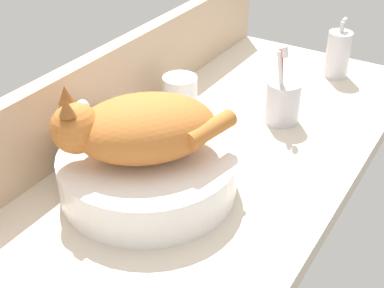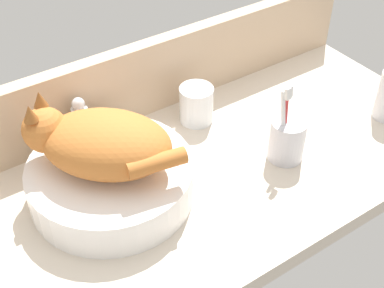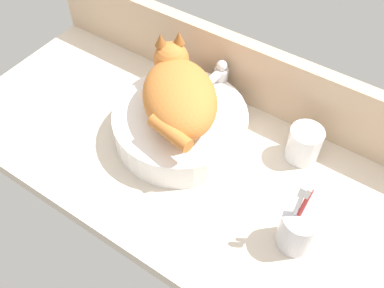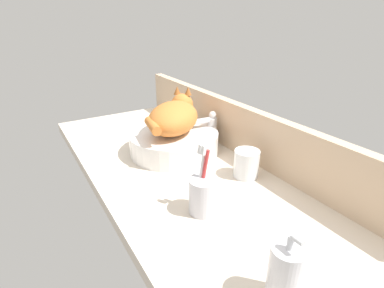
{
  "view_description": "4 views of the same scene",
  "coord_description": "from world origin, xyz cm",
  "px_view_note": "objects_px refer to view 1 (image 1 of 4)",
  "views": [
    {
      "loc": [
        -75.54,
        -44.15,
        61.64
      ],
      "look_at": [
        -4.54,
        -0.41,
        7.81
      ],
      "focal_mm": 50.0,
      "sensor_mm": 36.0,
      "label": 1
    },
    {
      "loc": [
        -41.13,
        -67.17,
        77.85
      ],
      "look_at": [
        2.9,
        -2.28,
        11.31
      ],
      "focal_mm": 50.0,
      "sensor_mm": 36.0,
      "label": 2
    },
    {
      "loc": [
        30.11,
        -52.31,
        82.33
      ],
      "look_at": [
        -4.36,
        -1.04,
        7.24
      ],
      "focal_mm": 40.0,
      "sensor_mm": 36.0,
      "label": 3
    },
    {
      "loc": [
        78.91,
        -42.81,
        48.53
      ],
      "look_at": [
        4.67,
        2.62,
        9.82
      ],
      "focal_mm": 28.0,
      "sensor_mm": 36.0,
      "label": 4
    }
  ],
  "objects_px": {
    "cat": "(138,128)",
    "toothbrush_cup": "(283,101)",
    "sink_basin": "(148,171)",
    "faucet": "(89,130)",
    "water_glass": "(180,96)",
    "soap_dispenser": "(338,54)"
  },
  "relations": [
    {
      "from": "faucet",
      "to": "water_glass",
      "type": "relative_size",
      "value": 1.53
    },
    {
      "from": "sink_basin",
      "to": "soap_dispenser",
      "type": "relative_size",
      "value": 2.15
    },
    {
      "from": "soap_dispenser",
      "to": "toothbrush_cup",
      "type": "xyz_separation_m",
      "value": [
        -0.3,
        0.02,
        -0.01
      ]
    },
    {
      "from": "soap_dispenser",
      "to": "toothbrush_cup",
      "type": "relative_size",
      "value": 0.82
    },
    {
      "from": "toothbrush_cup",
      "to": "sink_basin",
      "type": "bearing_deg",
      "value": 163.34
    },
    {
      "from": "faucet",
      "to": "cat",
      "type": "bearing_deg",
      "value": -100.0
    },
    {
      "from": "water_glass",
      "to": "toothbrush_cup",
      "type": "bearing_deg",
      "value": -68.98
    },
    {
      "from": "faucet",
      "to": "toothbrush_cup",
      "type": "bearing_deg",
      "value": -36.57
    },
    {
      "from": "cat",
      "to": "faucet",
      "type": "distance_m",
      "value": 0.16
    },
    {
      "from": "faucet",
      "to": "soap_dispenser",
      "type": "height_order",
      "value": "soap_dispenser"
    },
    {
      "from": "sink_basin",
      "to": "toothbrush_cup",
      "type": "relative_size",
      "value": 1.76
    },
    {
      "from": "toothbrush_cup",
      "to": "soap_dispenser",
      "type": "bearing_deg",
      "value": -4.75
    },
    {
      "from": "sink_basin",
      "to": "soap_dispenser",
      "type": "bearing_deg",
      "value": -11.42
    },
    {
      "from": "sink_basin",
      "to": "toothbrush_cup",
      "type": "distance_m",
      "value": 0.38
    },
    {
      "from": "faucet",
      "to": "water_glass",
      "type": "bearing_deg",
      "value": -8.7
    },
    {
      "from": "toothbrush_cup",
      "to": "cat",
      "type": "bearing_deg",
      "value": 162.49
    },
    {
      "from": "cat",
      "to": "water_glass",
      "type": "height_order",
      "value": "cat"
    },
    {
      "from": "sink_basin",
      "to": "water_glass",
      "type": "relative_size",
      "value": 3.7
    },
    {
      "from": "sink_basin",
      "to": "toothbrush_cup",
      "type": "bearing_deg",
      "value": -16.66
    },
    {
      "from": "cat",
      "to": "toothbrush_cup",
      "type": "xyz_separation_m",
      "value": [
        0.37,
        -0.12,
        -0.09
      ]
    },
    {
      "from": "soap_dispenser",
      "to": "cat",
      "type": "bearing_deg",
      "value": 168.0
    },
    {
      "from": "toothbrush_cup",
      "to": "water_glass",
      "type": "distance_m",
      "value": 0.23
    }
  ]
}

